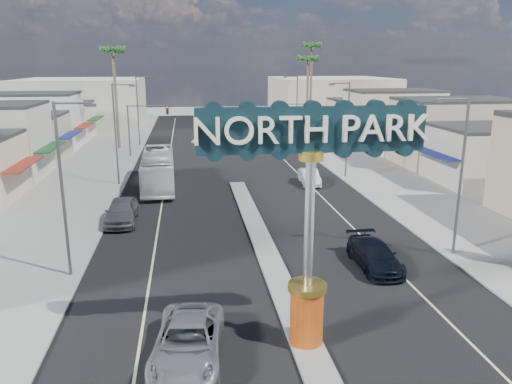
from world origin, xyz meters
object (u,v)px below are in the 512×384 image
object	(u,v)px
gateway_sign	(310,200)
car_parked_right	(309,177)
palm_right_far	(312,51)
suv_right	(375,255)
palm_right_mid	(308,63)
car_parked_left	(122,211)
streetlight_r_near	(459,169)
suv_left	(188,342)
streetlight_r_far	(296,105)
streetlight_l_mid	(117,129)
traffic_signal_right	(300,118)
streetlight_l_far	(139,107)
streetlight_l_near	(65,182)
palm_left_far	(113,56)
streetlight_r_mid	(346,125)
traffic_signal_left	(144,120)
city_bus	(158,169)

from	to	relation	value
gateway_sign	car_parked_right	xyz separation A→B (m)	(6.52, 25.94, -5.23)
palm_right_far	suv_right	xyz separation A→B (m)	(-9.55, -53.04, -11.68)
palm_right_mid	suv_right	bearing A→B (deg)	-99.11
palm_right_far	car_parked_left	distance (m)	50.78
streetlight_r_near	suv_right	size ratio (longest dim) A/B	1.85
palm_right_mid	suv_left	bearing A→B (deg)	-107.93
streetlight_r_far	streetlight_l_mid	bearing A→B (deg)	-133.48
suv_left	car_parked_right	distance (m)	28.56
traffic_signal_right	streetlight_r_far	world-z (taller)	streetlight_r_far
streetlight_l_far	streetlight_r_far	size ratio (longest dim) A/B	1.00
palm_right_far	streetlight_l_near	bearing A→B (deg)	-116.06
streetlight_r_near	palm_left_far	world-z (taller)	palm_left_far
streetlight_r_mid	streetlight_l_mid	bearing A→B (deg)	180.00
suv_right	palm_right_mid	bearing A→B (deg)	80.54
palm_right_far	suv_left	distance (m)	64.54
traffic_signal_left	streetlight_l_far	distance (m)	8.14
streetlight_r_near	city_bus	bearing A→B (deg)	132.72
streetlight_l_far	city_bus	distance (m)	23.63
traffic_signal_right	streetlight_l_near	world-z (taller)	streetlight_l_near
traffic_signal_left	car_parked_left	xyz separation A→B (m)	(0.18, -25.24, -3.42)
gateway_sign	city_bus	world-z (taller)	gateway_sign
gateway_sign	car_parked_left	size ratio (longest dim) A/B	1.82
palm_right_mid	palm_right_far	world-z (taller)	palm_right_far
gateway_sign	palm_right_far	world-z (taller)	palm_right_far
streetlight_r_far	palm_left_far	xyz separation A→B (m)	(-23.43, -2.00, 6.43)
streetlight_l_far	palm_right_mid	size ratio (longest dim) A/B	0.74
car_parked_left	palm_right_far	bearing A→B (deg)	60.93
streetlight_r_mid	city_bus	bearing A→B (deg)	-176.33
traffic_signal_right	streetlight_r_near	size ratio (longest dim) A/B	0.67
streetlight_r_near	palm_right_far	world-z (taller)	palm_right_far
streetlight_l_far	palm_right_mid	xyz separation A→B (m)	(23.43, 4.00, 5.54)
palm_left_far	car_parked_right	xyz separation A→B (m)	(19.52, -22.08, -10.80)
traffic_signal_left	palm_right_mid	xyz separation A→B (m)	(22.18, 12.01, 6.33)
streetlight_l_near	palm_left_far	xyz separation A→B (m)	(-2.57, 40.00, 6.43)
traffic_signal_left	gateway_sign	bearing A→B (deg)	-77.67
streetlight_r_near	suv_left	bearing A→B (deg)	-150.83
streetlight_r_near	streetlight_l_near	bearing A→B (deg)	180.00
gateway_sign	streetlight_r_near	distance (m)	13.19
traffic_signal_right	streetlight_l_far	distance (m)	21.20
streetlight_r_near	traffic_signal_right	bearing A→B (deg)	92.10
streetlight_r_mid	suv_left	distance (m)	32.41
streetlight_r_far	car_parked_right	bearing A→B (deg)	-99.23
palm_right_mid	palm_right_far	xyz separation A→B (m)	(2.00, 6.00, 1.78)
palm_right_mid	gateway_sign	bearing A→B (deg)	-103.53
suv_right	car_parked_left	size ratio (longest dim) A/B	0.97
traffic_signal_right	palm_right_far	size ratio (longest dim) A/B	0.43
traffic_signal_left	streetlight_r_mid	size ratio (longest dim) A/B	0.67
streetlight_l_far	car_parked_left	size ratio (longest dim) A/B	1.79
gateway_sign	car_parked_left	world-z (taller)	gateway_sign
traffic_signal_right	streetlight_r_far	size ratio (longest dim) A/B	0.67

